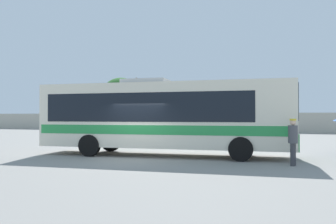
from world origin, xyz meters
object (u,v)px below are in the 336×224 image
at_px(roadside_tree_left, 121,94).
at_px(roadside_tree_midleft, 187,98).
at_px(attendant_by_bus_door, 293,139).
at_px(parked_car_second_red, 185,126).
at_px(utility_pole_near, 136,102).
at_px(parked_car_leftmost_black, 140,126).
at_px(coach_bus_cream_green, 161,115).

bearing_deg(roadside_tree_left, roadside_tree_midleft, 5.97).
relative_size(attendant_by_bus_door, roadside_tree_midleft, 0.27).
relative_size(parked_car_second_red, utility_pole_near, 0.60).
xyz_separation_m(attendant_by_bus_door, roadside_tree_left, (-25.00, 33.65, 4.44)).
bearing_deg(attendant_by_bus_door, parked_car_second_red, 115.98).
height_order(roadside_tree_left, roadside_tree_midleft, roadside_tree_left).
distance_m(attendant_by_bus_door, parked_car_leftmost_black, 29.52).
height_order(attendant_by_bus_door, roadside_tree_midleft, roadside_tree_midleft).
xyz_separation_m(parked_car_leftmost_black, roadside_tree_left, (-7.63, 9.78, 4.69)).
bearing_deg(roadside_tree_left, parked_car_second_red, -35.82).
relative_size(parked_car_leftmost_black, parked_car_second_red, 0.92).
height_order(parked_car_second_red, utility_pole_near, utility_pole_near).
height_order(parked_car_second_red, roadside_tree_left, roadside_tree_left).
distance_m(coach_bus_cream_green, parked_car_second_red, 23.28).
bearing_deg(roadside_tree_midleft, utility_pole_near, -150.31).
distance_m(coach_bus_cream_green, roadside_tree_left, 37.46).
bearing_deg(roadside_tree_left, coach_bus_cream_green, -59.47).
bearing_deg(parked_car_leftmost_black, roadside_tree_left, 127.96).
bearing_deg(attendant_by_bus_door, utility_pole_near, 124.29).
height_order(coach_bus_cream_green, attendant_by_bus_door, coach_bus_cream_green).
xyz_separation_m(parked_car_second_red, roadside_tree_left, (-13.28, 9.58, 4.67)).
height_order(parked_car_leftmost_black, parked_car_second_red, parked_car_second_red).
bearing_deg(utility_pole_near, attendant_by_bus_door, -55.71).
bearing_deg(parked_car_leftmost_black, coach_bus_cream_green, -63.14).
relative_size(coach_bus_cream_green, parked_car_leftmost_black, 2.96).
bearing_deg(roadside_tree_midleft, coach_bus_cream_green, -75.50).
bearing_deg(parked_car_leftmost_black, roadside_tree_midleft, 75.88).
relative_size(coach_bus_cream_green, roadside_tree_midleft, 1.81).
height_order(parked_car_leftmost_black, roadside_tree_left, roadside_tree_left).
distance_m(coach_bus_cream_green, parked_car_leftmost_black, 25.08).
relative_size(utility_pole_near, roadside_tree_midleft, 1.11).
xyz_separation_m(attendant_by_bus_door, parked_car_leftmost_black, (-17.37, 23.87, -0.26)).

